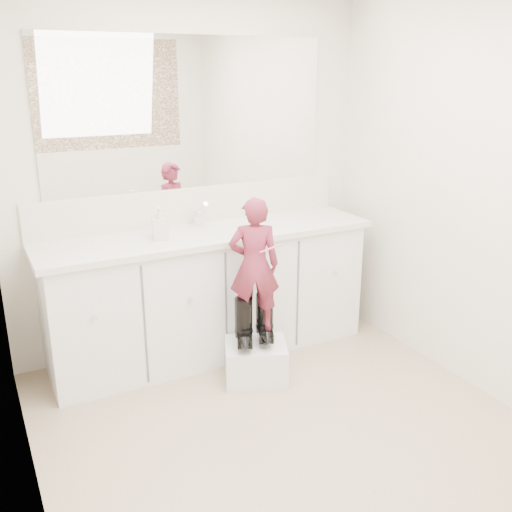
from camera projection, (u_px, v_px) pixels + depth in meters
floor at (301, 444)px, 3.08m from camera, size 3.00×3.00×0.00m
wall_back at (191, 179)px, 3.97m from camera, size 2.60×0.00×2.60m
wall_left at (12, 273)px, 2.13m from camera, size 0.00×3.00×3.00m
wall_right at (499, 202)px, 3.27m from camera, size 0.00×3.00×3.00m
vanity_cabinet at (210, 295)px, 3.98m from camera, size 2.20×0.55×0.85m
countertop at (209, 234)px, 3.82m from camera, size 2.28×0.58×0.04m
backsplash at (193, 205)px, 4.01m from camera, size 2.28×0.03×0.25m
mirror at (190, 114)px, 3.82m from camera, size 2.00×0.02×1.00m
faucet at (199, 219)px, 3.94m from camera, size 0.08×0.08×0.10m
cup at (254, 222)px, 3.89m from camera, size 0.11×0.11×0.08m
soap_bottle at (160, 223)px, 3.62m from camera, size 0.11×0.11×0.21m
step_stool at (256, 361)px, 3.69m from camera, size 0.48×0.45×0.25m
boot_left at (244, 322)px, 3.59m from camera, size 0.19×0.24×0.32m
boot_right at (265, 318)px, 3.65m from camera, size 0.19×0.24×0.32m
toddler at (254, 265)px, 3.50m from camera, size 0.37×0.31×0.86m
toothbrush at (271, 248)px, 3.43m from camera, size 0.13×0.06×0.06m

